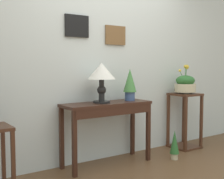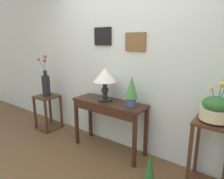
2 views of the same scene
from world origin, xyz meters
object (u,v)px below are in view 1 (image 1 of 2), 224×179
at_px(planter_bowl_wide_right, 185,84).
at_px(console_table, 108,113).
at_px(potted_plant_on_console, 130,83).
at_px(pedestal_stand_right, 185,121).
at_px(table_lamp, 102,74).
at_px(potted_plant_floor, 175,144).

bearing_deg(planter_bowl_wide_right, console_table, -179.26).
bearing_deg(potted_plant_on_console, pedestal_stand_right, -1.01).
xyz_separation_m(console_table, potted_plant_on_console, (0.36, 0.03, 0.34)).
distance_m(table_lamp, potted_plant_on_console, 0.45).
relative_size(console_table, potted_plant_floor, 2.92).
bearing_deg(console_table, planter_bowl_wide_right, 0.74).
relative_size(table_lamp, potted_plant_on_console, 1.18).
relative_size(console_table, planter_bowl_wide_right, 2.68).
relative_size(console_table, potted_plant_on_console, 2.75).
bearing_deg(potted_plant_floor, potted_plant_on_console, 143.53).
relative_size(table_lamp, pedestal_stand_right, 0.59).
bearing_deg(pedestal_stand_right, planter_bowl_wide_right, 42.38).
bearing_deg(potted_plant_floor, console_table, 159.54).
xyz_separation_m(table_lamp, potted_plant_floor, (0.90, -0.33, -0.90)).
xyz_separation_m(console_table, table_lamp, (-0.07, 0.02, 0.46)).
bearing_deg(pedestal_stand_right, potted_plant_on_console, 178.99).
xyz_separation_m(pedestal_stand_right, potted_plant_floor, (-0.54, -0.32, -0.20)).
height_order(potted_plant_on_console, potted_plant_floor, potted_plant_on_console).
bearing_deg(console_table, potted_plant_floor, -20.46).
xyz_separation_m(potted_plant_on_console, pedestal_stand_right, (1.01, -0.02, -0.58)).
relative_size(pedestal_stand_right, potted_plant_floor, 2.12).
bearing_deg(pedestal_stand_right, console_table, -179.29).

